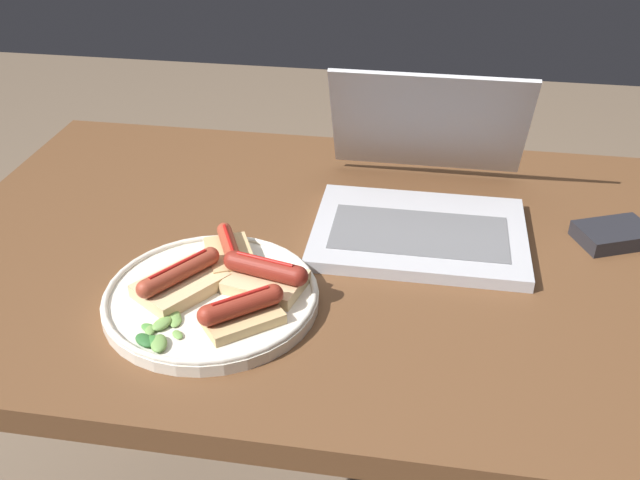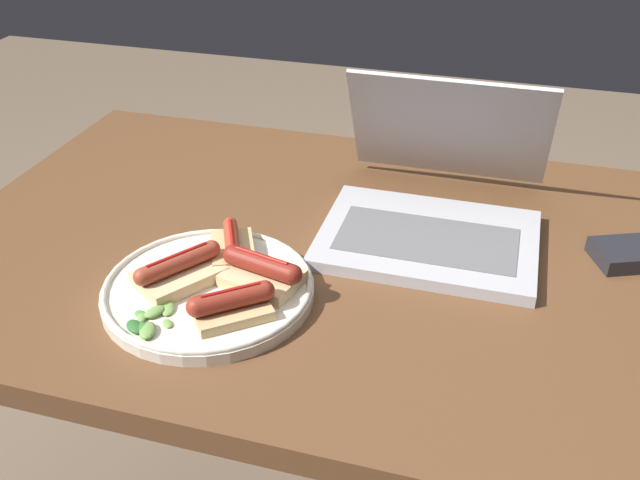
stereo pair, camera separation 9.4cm
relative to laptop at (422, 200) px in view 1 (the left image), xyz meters
The scene contains 9 objects.
desk 0.18m from the laptop, 138.47° to the right, with size 1.23×0.77×0.76m.
laptop is the anchor object (origin of this frame).
plate 0.36m from the laptop, 135.59° to the right, with size 0.28×0.28×0.02m.
sausage_toast_left 0.30m from the laptop, 130.06° to the right, with size 0.12×0.09×0.05m.
sausage_toast_middle 0.39m from the laptop, 139.66° to the right, with size 0.12×0.13×0.04m.
sausage_toast_right 0.31m from the laptop, 144.36° to the right, with size 0.09×0.11×0.04m.
sausage_toast_extra 0.36m from the laptop, 123.87° to the right, with size 0.11×0.10×0.04m.
salad_pile 0.45m from the laptop, 130.71° to the right, with size 0.06×0.09×0.01m.
external_drive 0.28m from the laptop, ahead, with size 0.12×0.11×0.02m.
Camera 1 is at (0.10, -0.87, 1.32)m, focal length 40.00 mm.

